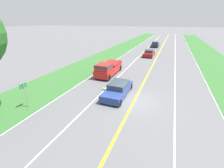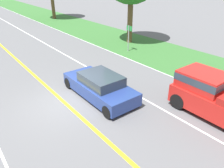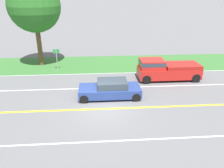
# 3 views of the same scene
# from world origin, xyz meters

# --- Properties ---
(ground_plane) EXTENTS (400.00, 400.00, 0.00)m
(ground_plane) POSITION_xyz_m (0.00, 0.00, 0.00)
(ground_plane) COLOR #5B5B5E
(centre_divider_line) EXTENTS (0.18, 160.00, 0.01)m
(centre_divider_line) POSITION_xyz_m (0.00, 0.00, 0.00)
(centre_divider_line) COLOR yellow
(centre_divider_line) RESTS_ON ground
(lane_edge_line_right) EXTENTS (0.14, 160.00, 0.01)m
(lane_edge_line_right) POSITION_xyz_m (7.00, 0.00, 0.00)
(lane_edge_line_right) COLOR white
(lane_edge_line_right) RESTS_ON ground
(lane_dash_same_dir) EXTENTS (0.10, 160.00, 0.01)m
(lane_dash_same_dir) POSITION_xyz_m (3.50, 0.00, 0.00)
(lane_dash_same_dir) COLOR white
(lane_dash_same_dir) RESTS_ON ground
(grass_verge_right) EXTENTS (6.00, 160.00, 0.03)m
(grass_verge_right) POSITION_xyz_m (10.00, 0.00, 0.01)
(grass_verge_right) COLOR #33662D
(grass_verge_right) RESTS_ON ground
(ego_car) EXTENTS (1.91, 4.57, 1.33)m
(ego_car) POSITION_xyz_m (1.82, -0.48, 0.62)
(ego_car) COLOR navy
(ego_car) RESTS_ON ground
(dog) EXTENTS (0.35, 1.23, 0.85)m
(dog) POSITION_xyz_m (3.06, -0.26, 0.53)
(dog) COLOR #D1B784
(dog) RESTS_ON ground
(street_sign) EXTENTS (0.11, 0.64, 2.21)m
(street_sign) POSITION_xyz_m (8.22, 4.41, 1.41)
(street_sign) COLOR gray
(street_sign) RESTS_ON ground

